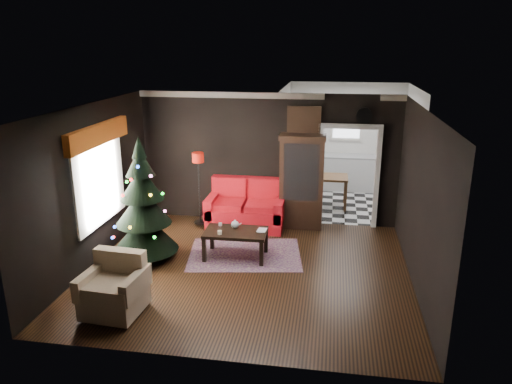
% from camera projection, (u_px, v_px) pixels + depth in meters
% --- Properties ---
extents(floor, '(5.50, 5.50, 0.00)m').
position_uv_depth(floor, '(248.00, 270.00, 8.39)').
color(floor, black).
rests_on(floor, ground).
extents(ceiling, '(5.50, 5.50, 0.00)m').
position_uv_depth(ceiling, '(247.00, 108.00, 7.56)').
color(ceiling, white).
rests_on(ceiling, ground).
extents(wall_back, '(5.50, 0.00, 5.50)m').
position_uv_depth(wall_back, '(268.00, 159.00, 10.33)').
color(wall_back, black).
rests_on(wall_back, ground).
extents(wall_front, '(5.50, 0.00, 5.50)m').
position_uv_depth(wall_front, '(210.00, 257.00, 5.61)').
color(wall_front, black).
rests_on(wall_front, ground).
extents(wall_left, '(0.00, 5.50, 5.50)m').
position_uv_depth(wall_left, '(91.00, 186.00, 8.39)').
color(wall_left, black).
rests_on(wall_left, ground).
extents(wall_right, '(0.00, 5.50, 5.50)m').
position_uv_depth(wall_right, '(420.00, 202.00, 7.56)').
color(wall_right, black).
rests_on(wall_right, ground).
extents(doorway, '(1.10, 0.10, 2.10)m').
position_uv_depth(doorway, '(348.00, 178.00, 10.18)').
color(doorway, silver).
rests_on(doorway, ground).
extents(left_window, '(0.05, 1.60, 1.40)m').
position_uv_depth(left_window, '(99.00, 180.00, 8.55)').
color(left_window, white).
rests_on(left_window, wall_left).
extents(valance, '(0.12, 2.10, 0.35)m').
position_uv_depth(valance, '(98.00, 135.00, 8.30)').
color(valance, '#924010').
rests_on(valance, wall_left).
extents(kitchen_floor, '(3.00, 3.00, 0.00)m').
position_uv_depth(kitchen_floor, '(344.00, 203.00, 11.90)').
color(kitchen_floor, silver).
rests_on(kitchen_floor, ground).
extents(kitchen_window, '(0.70, 0.06, 0.70)m').
position_uv_depth(kitchen_window, '(347.00, 125.00, 12.77)').
color(kitchen_window, white).
rests_on(kitchen_window, ground).
extents(rug, '(2.25, 1.78, 0.01)m').
position_uv_depth(rug, '(245.00, 254.00, 9.01)').
color(rug, '#31262F').
rests_on(rug, ground).
extents(loveseat, '(1.70, 0.90, 1.00)m').
position_uv_depth(loveseat, '(246.00, 205.00, 10.23)').
color(loveseat, maroon).
rests_on(loveseat, ground).
extents(curio_cabinet, '(0.90, 0.45, 1.90)m').
position_uv_depth(curio_cabinet, '(302.00, 184.00, 10.13)').
color(curio_cabinet, black).
rests_on(curio_cabinet, ground).
extents(floor_lamp, '(0.28, 0.28, 1.55)m').
position_uv_depth(floor_lamp, '(199.00, 188.00, 10.21)').
color(floor_lamp, black).
rests_on(floor_lamp, ground).
extents(christmas_tree, '(1.40, 1.40, 2.25)m').
position_uv_depth(christmas_tree, '(143.00, 203.00, 8.58)').
color(christmas_tree, black).
rests_on(christmas_tree, ground).
extents(armchair, '(0.88, 0.88, 0.84)m').
position_uv_depth(armchair, '(113.00, 285.00, 6.92)').
color(armchair, tan).
rests_on(armchair, ground).
extents(coffee_table, '(1.14, 0.70, 0.51)m').
position_uv_depth(coffee_table, '(236.00, 244.00, 8.83)').
color(coffee_table, black).
rests_on(coffee_table, rug).
extents(teapot, '(0.17, 0.17, 0.16)m').
position_uv_depth(teapot, '(235.00, 224.00, 8.86)').
color(teapot, silver).
rests_on(teapot, coffee_table).
extents(cup_a, '(0.08, 0.08, 0.05)m').
position_uv_depth(cup_a, '(220.00, 224.00, 9.00)').
color(cup_a, white).
rests_on(cup_a, coffee_table).
extents(cup_b, '(0.10, 0.10, 0.07)m').
position_uv_depth(cup_b, '(220.00, 232.00, 8.59)').
color(cup_b, '#EAEAC6').
rests_on(cup_b, coffee_table).
extents(book, '(0.16, 0.03, 0.22)m').
position_uv_depth(book, '(258.00, 225.00, 8.75)').
color(book, tan).
rests_on(book, coffee_table).
extents(wall_clock, '(0.32, 0.32, 0.06)m').
position_uv_depth(wall_clock, '(364.00, 115.00, 9.70)').
color(wall_clock, white).
rests_on(wall_clock, wall_back).
extents(painting, '(0.62, 0.05, 0.52)m').
position_uv_depth(painting, '(304.00, 120.00, 9.92)').
color(painting, '#A27135').
rests_on(painting, wall_back).
extents(kitchen_counter, '(1.80, 0.60, 0.90)m').
position_uv_depth(kitchen_counter, '(344.00, 173.00, 12.90)').
color(kitchen_counter, silver).
rests_on(kitchen_counter, ground).
extents(kitchen_table, '(0.70, 0.70, 0.75)m').
position_uv_depth(kitchen_table, '(332.00, 191.00, 11.56)').
color(kitchen_table, brown).
rests_on(kitchen_table, ground).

